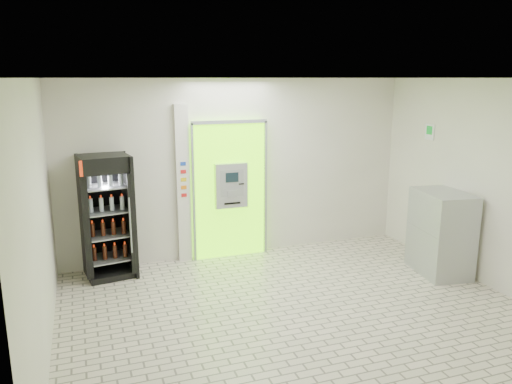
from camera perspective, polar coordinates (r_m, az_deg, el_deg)
name	(u,v)px	position (r m, az deg, el deg)	size (l,w,h in m)	color
ground	(298,313)	(6.72, 4.81, -13.63)	(6.00, 6.00, 0.00)	#BFB49E
room_shell	(301,175)	(6.13, 5.13, 1.97)	(6.00, 6.00, 6.00)	silver
atm_assembly	(230,189)	(8.41, -3.04, 0.35)	(1.30, 0.24, 2.33)	#6BEB04
pillar	(183,184)	(8.24, -8.33, 0.87)	(0.22, 0.11, 2.60)	silver
beverage_cooler	(107,219)	(7.94, -16.63, -2.94)	(0.80, 0.75, 1.89)	black
steel_cabinet	(441,233)	(8.28, 20.38, -4.40)	(0.80, 1.06, 1.30)	#A3A6AB
exit_sign	(430,132)	(8.84, 19.24, 6.50)	(0.02, 0.22, 0.26)	white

